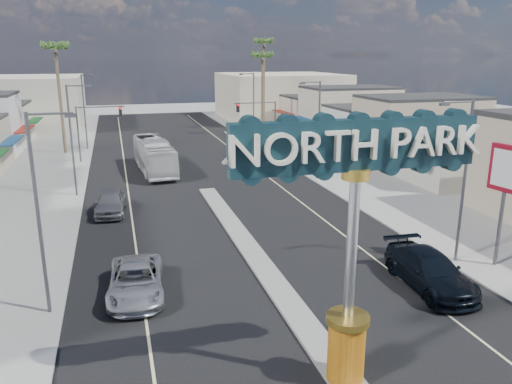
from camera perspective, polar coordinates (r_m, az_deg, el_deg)
ground at (r=43.91m, az=-5.89°, el=0.52°), size 160.00×160.00×0.00m
road at (r=43.91m, az=-5.89°, el=0.53°), size 20.00×120.00×0.01m
median_island at (r=29.04m, az=-0.26°, el=-7.13°), size 1.30×30.00×0.16m
sidewalk_left at (r=43.83m, az=-24.21°, el=-0.73°), size 8.00×120.00×0.12m
sidewalk_right at (r=48.21m, az=10.72°, el=1.75°), size 8.00×120.00×0.12m
storefront_row_right at (r=63.63m, az=13.79°, el=7.53°), size 12.00×42.00×6.00m
backdrop_far_left at (r=88.39m, az=-25.79°, el=9.20°), size 20.00×20.00×8.00m
backdrop_far_right at (r=91.90m, az=2.78°, el=10.86°), size 20.00×20.00×8.00m
gateway_sign at (r=16.45m, az=11.06°, el=-3.58°), size 8.20×1.50×9.15m
traffic_signal_left at (r=56.30m, az=-17.91°, el=7.57°), size 5.09×0.45×6.00m
traffic_signal_right at (r=58.60m, az=0.50°, el=8.59°), size 5.09×0.45×6.00m
streetlight_l_near at (r=22.92m, az=-23.34°, el=-1.42°), size 2.03×0.22×9.00m
streetlight_l_mid at (r=42.41m, az=-20.17°, el=6.13°), size 2.03×0.22×9.00m
streetlight_l_far at (r=64.22m, az=-18.91°, el=9.08°), size 2.03×0.22×9.00m
streetlight_r_near at (r=28.73m, az=22.51°, el=1.88°), size 2.03×0.22×9.00m
streetlight_r_mid at (r=45.82m, az=7.00°, el=7.57°), size 2.03×0.22×9.00m
streetlight_r_far at (r=66.52m, az=-0.42°, el=10.08°), size 2.03×0.22×9.00m
palm_left_far at (r=62.12m, az=-21.95°, el=14.58°), size 2.60×2.60×13.10m
palm_right_mid at (r=70.79m, az=0.76°, el=14.89°), size 2.60×2.60×12.10m
palm_right_far at (r=77.12m, az=0.92°, el=16.25°), size 2.60×2.60×14.10m
suv_left at (r=24.91m, az=-13.57°, el=-9.82°), size 2.93×5.70×1.54m
suv_right at (r=26.46m, az=19.24°, el=-8.47°), size 2.77×6.20×1.77m
car_parked_left at (r=37.80m, az=-16.29°, el=-1.13°), size 2.47×5.21×1.72m
city_bus at (r=50.52m, az=-11.58°, el=4.13°), size 3.50×11.76×3.23m
bank_pylon_sign at (r=29.12m, az=26.71°, el=1.67°), size 0.59×2.08×6.61m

